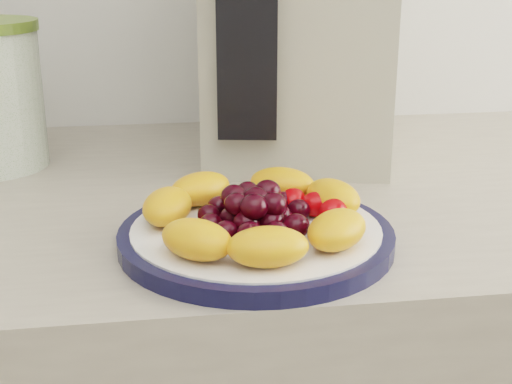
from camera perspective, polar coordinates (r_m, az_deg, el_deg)
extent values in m
cylinder|color=black|center=(0.64, 0.00, -3.61)|extent=(0.25, 0.25, 0.01)
cylinder|color=white|center=(0.64, 0.00, -3.52)|extent=(0.22, 0.22, 0.02)
cube|color=#B1AC96|center=(0.92, 3.22, 14.90)|extent=(0.26, 0.33, 0.37)
cube|color=black|center=(0.76, -0.72, 14.49)|extent=(0.07, 0.03, 0.28)
ellipsoid|color=orange|center=(0.67, 6.18, -0.40)|extent=(0.06, 0.08, 0.03)
ellipsoid|color=orange|center=(0.70, 2.11, 0.70)|extent=(0.08, 0.07, 0.03)
ellipsoid|color=orange|center=(0.69, -4.49, 0.26)|extent=(0.08, 0.07, 0.03)
ellipsoid|color=orange|center=(0.64, -7.10, -1.14)|extent=(0.06, 0.07, 0.03)
ellipsoid|color=orange|center=(0.57, -4.76, -3.79)|extent=(0.08, 0.08, 0.03)
ellipsoid|color=orange|center=(0.56, 0.94, -4.40)|extent=(0.07, 0.04, 0.03)
ellipsoid|color=orange|center=(0.59, 6.49, -3.01)|extent=(0.08, 0.08, 0.03)
ellipsoid|color=black|center=(0.63, 0.00, -1.86)|extent=(0.02, 0.02, 0.02)
ellipsoid|color=black|center=(0.63, 1.94, -1.88)|extent=(0.02, 0.02, 0.02)
ellipsoid|color=black|center=(0.65, 0.70, -1.31)|extent=(0.02, 0.02, 0.02)
ellipsoid|color=black|center=(0.65, -1.20, -1.45)|extent=(0.02, 0.02, 0.02)
ellipsoid|color=black|center=(0.63, -1.96, -2.07)|extent=(0.02, 0.02, 0.02)
ellipsoid|color=black|center=(0.61, -0.75, -2.52)|extent=(0.03, 0.03, 0.02)
ellipsoid|color=black|center=(0.61, 1.26, -2.41)|extent=(0.02, 0.02, 0.02)
ellipsoid|color=black|center=(0.65, 3.44, -1.44)|extent=(0.02, 0.02, 0.02)
ellipsoid|color=black|center=(0.66, 2.18, -0.86)|extent=(0.02, 0.02, 0.02)
ellipsoid|color=black|center=(0.67, 0.41, -0.61)|extent=(0.02, 0.02, 0.02)
ellipsoid|color=black|center=(0.67, -1.45, -0.68)|extent=(0.02, 0.02, 0.02)
ellipsoid|color=black|center=(0.66, -2.98, -1.18)|extent=(0.02, 0.02, 0.02)
ellipsoid|color=black|center=(0.64, -3.79, -1.84)|extent=(0.02, 0.02, 0.02)
ellipsoid|color=black|center=(0.62, -3.62, -2.57)|extent=(0.02, 0.02, 0.02)
ellipsoid|color=black|center=(0.60, -2.41, -3.18)|extent=(0.02, 0.02, 0.02)
ellipsoid|color=black|center=(0.59, -0.47, -3.38)|extent=(0.02, 0.02, 0.02)
ellipsoid|color=black|center=(0.60, 1.62, -3.31)|extent=(0.02, 0.02, 0.02)
ellipsoid|color=black|center=(0.61, 3.21, -2.74)|extent=(0.02, 0.02, 0.02)
ellipsoid|color=black|center=(0.63, 0.00, -0.57)|extent=(0.02, 0.02, 0.02)
ellipsoid|color=black|center=(0.64, 0.92, -0.02)|extent=(0.03, 0.03, 0.02)
ellipsoid|color=black|center=(0.64, -0.67, -0.02)|extent=(0.02, 0.02, 0.02)
ellipsoid|color=black|center=(0.63, -1.79, -0.39)|extent=(0.02, 0.02, 0.02)
ellipsoid|color=black|center=(0.61, -1.59, -0.96)|extent=(0.02, 0.02, 0.02)
ellipsoid|color=black|center=(0.61, -0.15, -1.22)|extent=(0.03, 0.03, 0.02)
ellipsoid|color=black|center=(0.61, 1.41, -1.02)|extent=(0.02, 0.02, 0.02)
ellipsoid|color=red|center=(0.66, 4.82, -0.99)|extent=(0.03, 0.03, 0.02)
ellipsoid|color=red|center=(0.67, 6.76, -0.71)|extent=(0.04, 0.04, 0.02)
ellipsoid|color=red|center=(0.64, 6.23, -1.56)|extent=(0.04, 0.04, 0.02)
ellipsoid|color=red|center=(0.67, 2.98, -0.68)|extent=(0.03, 0.04, 0.02)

